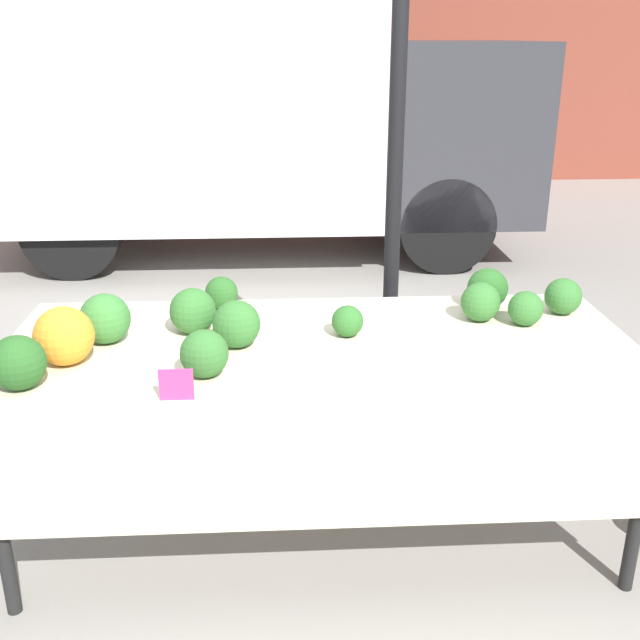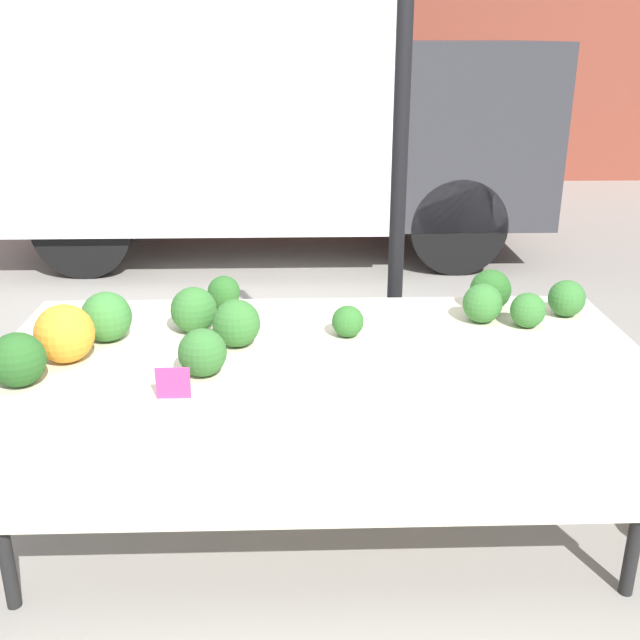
{
  "view_description": "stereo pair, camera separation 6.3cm",
  "coord_description": "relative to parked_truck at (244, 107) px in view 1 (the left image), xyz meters",
  "views": [
    {
      "loc": [
        -0.14,
        -2.54,
        1.88
      ],
      "look_at": [
        0.0,
        0.0,
        0.91
      ],
      "focal_mm": 42.0,
      "sensor_mm": 36.0,
      "label": 1
    },
    {
      "loc": [
        -0.08,
        -2.54,
        1.88
      ],
      "look_at": [
        0.0,
        0.0,
        0.91
      ],
      "focal_mm": 42.0,
      "sensor_mm": 36.0,
      "label": 2
    }
  ],
  "objects": [
    {
      "name": "ground_plane",
      "position": [
        0.43,
        -4.26,
        -1.29
      ],
      "size": [
        40.0,
        40.0,
        0.0
      ],
      "primitive_type": "plane",
      "color": "gray"
    },
    {
      "name": "building_facade",
      "position": [
        0.43,
        3.7,
        1.0
      ],
      "size": [
        16.0,
        0.6,
        4.59
      ],
      "color": "brown",
      "rests_on": "ground_plane"
    },
    {
      "name": "tent_pole",
      "position": [
        0.8,
        -3.53,
        -0.08
      ],
      "size": [
        0.07,
        0.07,
        2.42
      ],
      "color": "black",
      "rests_on": "ground_plane"
    },
    {
      "name": "parked_truck",
      "position": [
        0.0,
        0.0,
        0.0
      ],
      "size": [
        4.63,
        1.91,
        2.41
      ],
      "color": "silver",
      "rests_on": "ground_plane"
    },
    {
      "name": "market_table",
      "position": [
        0.43,
        -4.33,
        -0.55
      ],
      "size": [
        2.3,
        0.94,
        0.83
      ],
      "color": "beige",
      "rests_on": "ground_plane"
    },
    {
      "name": "orange_cauliflower",
      "position": [
        -0.44,
        -4.42,
        -0.36
      ],
      "size": [
        0.2,
        0.2,
        0.2
      ],
      "color": "orange",
      "rests_on": "market_table"
    },
    {
      "name": "romanesco_head",
      "position": [
        -0.52,
        -4.23,
        -0.4
      ],
      "size": [
        0.16,
        0.16,
        0.13
      ],
      "color": "#93B238",
      "rests_on": "market_table"
    },
    {
      "name": "broccoli_head_0",
      "position": [
        0.13,
        -4.3,
        -0.38
      ],
      "size": [
        0.17,
        0.17,
        0.17
      ],
      "color": "#336B2D",
      "rests_on": "market_table"
    },
    {
      "name": "broccoli_head_1",
      "position": [
        -0.54,
        -4.6,
        -0.37
      ],
      "size": [
        0.18,
        0.18,
        0.18
      ],
      "color": "#285B23",
      "rests_on": "market_table"
    },
    {
      "name": "broccoli_head_2",
      "position": [
        1.23,
        -4.15,
        -0.39
      ],
      "size": [
        0.14,
        0.14,
        0.14
      ],
      "color": "#336B2D",
      "rests_on": "market_table"
    },
    {
      "name": "broccoli_head_3",
      "position": [
        -0.35,
        -4.24,
        -0.37
      ],
      "size": [
        0.18,
        0.18,
        0.18
      ],
      "color": "#387533",
      "rests_on": "market_table"
    },
    {
      "name": "broccoli_head_4",
      "position": [
        0.05,
        -3.89,
        -0.39
      ],
      "size": [
        0.13,
        0.13,
        0.13
      ],
      "color": "#285B23",
      "rests_on": "market_table"
    },
    {
      "name": "broccoli_head_5",
      "position": [
        1.07,
        -4.09,
        -0.38
      ],
      "size": [
        0.15,
        0.15,
        0.15
      ],
      "color": "#336B2D",
      "rests_on": "market_table"
    },
    {
      "name": "broccoli_head_6",
      "position": [
        1.13,
        -3.95,
        -0.38
      ],
      "size": [
        0.17,
        0.17,
        0.17
      ],
      "color": "#285B23",
      "rests_on": "market_table"
    },
    {
      "name": "broccoli_head_7",
      "position": [
        1.42,
        -4.03,
        -0.39
      ],
      "size": [
        0.15,
        0.15,
        0.15
      ],
      "color": "#336B2D",
      "rests_on": "market_table"
    },
    {
      "name": "broccoli_head_8",
      "position": [
        -0.04,
        -4.16,
        -0.37
      ],
      "size": [
        0.17,
        0.17,
        0.17
      ],
      "color": "#336B2D",
      "rests_on": "market_table"
    },
    {
      "name": "broccoli_head_9",
      "position": [
        0.04,
        -4.55,
        -0.38
      ],
      "size": [
        0.16,
        0.16,
        0.16
      ],
      "color": "#336B2D",
      "rests_on": "market_table"
    },
    {
      "name": "broccoli_head_10",
      "position": [
        0.54,
        -4.22,
        -0.4
      ],
      "size": [
        0.12,
        0.12,
        0.12
      ],
      "color": "#2D6628",
      "rests_on": "market_table"
    },
    {
      "name": "price_sign",
      "position": [
        -0.03,
        -4.72,
        -0.41
      ],
      "size": [
        0.11,
        0.01,
        0.1
      ],
      "color": "#E53D84",
      "rests_on": "market_table"
    }
  ]
}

